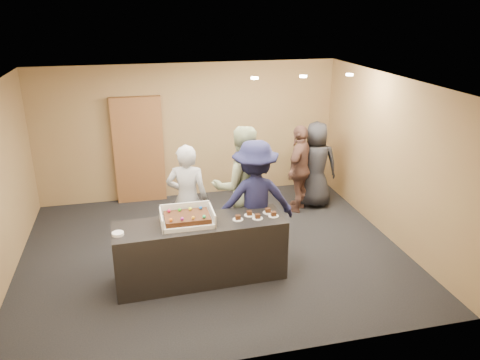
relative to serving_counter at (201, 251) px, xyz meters
The scene contains 17 objects.
room 1.21m from the serving_counter, 67.67° to the left, with size 6.04×6.00×2.70m.
serving_counter is the anchor object (origin of this frame).
storage_cabinet 3.29m from the serving_counter, 102.79° to the left, with size 0.96×0.15×2.11m, color brown.
cake_box 0.53m from the serving_counter, behind, with size 0.72×0.50×0.21m.
sheet_cake 0.57m from the serving_counter, behind, with size 0.62×0.43×0.12m.
plate_stack 1.21m from the serving_counter, behind, with size 0.16×0.16×0.04m, color white.
slice_a 0.72m from the serving_counter, ahead, with size 0.15×0.15×0.07m.
slice_b 0.87m from the serving_counter, ahead, with size 0.15×0.15×0.07m.
slice_c 0.95m from the serving_counter, ahead, with size 0.15×0.15×0.07m.
slice_d 1.12m from the serving_counter, ahead, with size 0.15×0.15×0.07m.
slice_e 1.16m from the serving_counter, ahead, with size 0.15×0.15×0.07m.
person_server_grey 0.99m from the serving_counter, 93.65° to the left, with size 0.65×0.43×1.78m, color #B1B2B6.
person_sage_man 1.36m from the serving_counter, 48.58° to the left, with size 0.97×0.76×2.00m, color #96A278.
person_navy_man 1.15m from the serving_counter, 27.09° to the left, with size 1.22×0.70×1.89m, color #16183A.
person_brown_extra 2.99m from the serving_counter, 41.93° to the left, with size 0.98×0.41×1.68m, color brown.
person_dark_suit 3.35m from the serving_counter, 39.29° to the left, with size 0.82×0.54×1.69m, color black.
ceiling_spotlights 3.18m from the serving_counter, 33.13° to the left, with size 1.72×0.12×0.03m.
Camera 1 is at (-1.12, -6.59, 3.76)m, focal length 35.00 mm.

